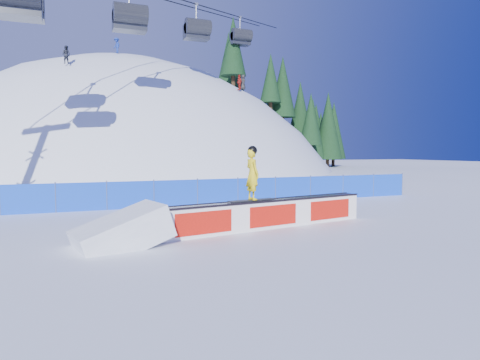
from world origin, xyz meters
name	(u,v)px	position (x,y,z in m)	size (l,w,h in m)	color
ground	(258,219)	(0.00, 0.00, 0.00)	(160.00, 160.00, 0.00)	white
snow_hill	(125,307)	(0.00, 42.00, -18.00)	(64.00, 64.00, 64.00)	white
treeline	(289,98)	(23.67, 41.13, 10.07)	(24.96, 13.25, 21.52)	#302113
safety_fence	(218,192)	(0.00, 4.50, 0.60)	(22.05, 0.05, 1.30)	blue
chairlift	(186,4)	(4.74, 27.49, 16.89)	(40.80, 41.70, 22.00)	#999EA6
rail_box	(269,214)	(-0.45, -1.87, 0.46)	(7.77, 2.06, 0.94)	white
snow_ramp	(122,246)	(-5.24, -2.82, 0.00)	(2.34, 1.56, 0.88)	white
snowboarder	(252,174)	(-1.10, -1.99, 1.80)	(1.70, 0.63, 1.75)	black
distant_skiers	(159,63)	(2.77, 31.34, 11.70)	(19.52, 7.68, 5.92)	black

